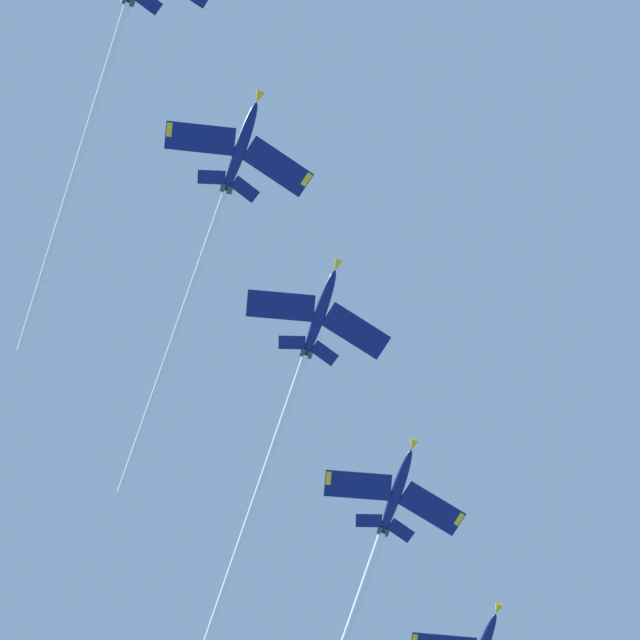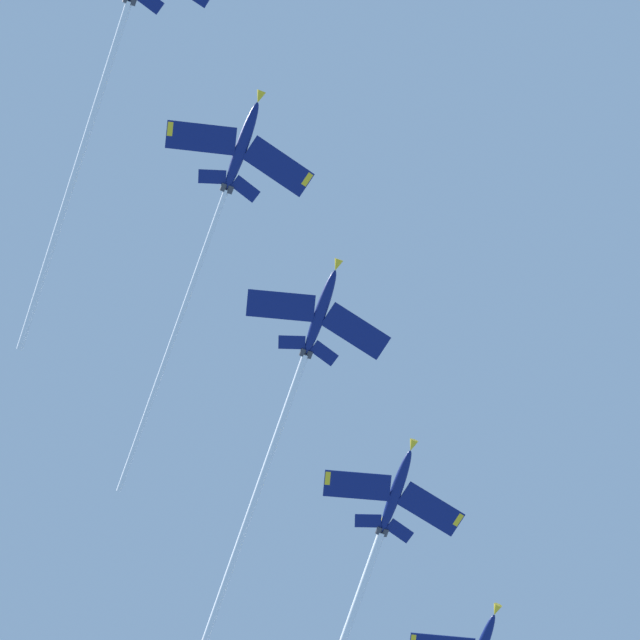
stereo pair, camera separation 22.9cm
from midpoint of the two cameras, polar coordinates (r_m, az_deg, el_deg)
jet_lead at (r=169.45m, az=-9.22°, el=11.43°), size 54.66×32.16×10.97m
jet_second at (r=167.82m, az=-4.45°, el=4.96°), size 49.80×30.97×10.55m
jet_third at (r=172.81m, az=-1.57°, el=-4.35°), size 56.50×33.48×11.37m
jet_fourth at (r=178.74m, az=1.96°, el=-11.83°), size 50.89×30.39×11.04m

